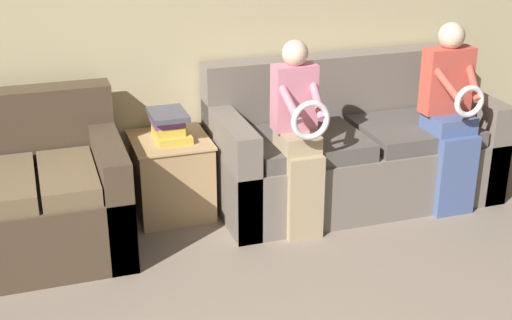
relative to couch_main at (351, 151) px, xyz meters
name	(u,v)px	position (x,y,z in m)	size (l,w,h in m)	color
wall_back	(146,16)	(-1.31, 0.45, 0.93)	(6.80, 0.06, 2.55)	#C6B789
couch_main	(351,151)	(0.00, 0.00, 0.00)	(1.94, 0.87, 0.96)	#70665B
couch_side	(10,202)	(-2.27, -0.09, -0.01)	(1.35, 0.93, 0.92)	#473828
child_left_seated	(299,131)	(-0.54, -0.36, 0.33)	(0.27, 0.37, 1.22)	tan
child_right_seated	(451,111)	(0.54, -0.36, 0.34)	(0.33, 0.38, 1.26)	#475B8E
side_shelf	(171,175)	(-1.25, 0.13, -0.07)	(0.50, 0.53, 0.53)	tan
book_stack	(169,125)	(-1.25, 0.12, 0.29)	(0.24, 0.31, 0.19)	gold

